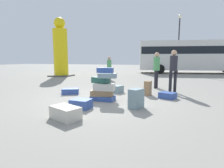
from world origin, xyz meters
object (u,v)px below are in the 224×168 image
object	(u,v)px
lamp_post	(179,35)
suitcase_slate_foreground_near	(115,89)
yellow_dummy_statue	(61,50)
suitcase_navy_foreground_far	(70,91)
person_bearded_onlooker	(157,67)
suitcase_navy_white_trunk	(167,95)
parked_bus	(195,55)
suitcase_tower	(103,87)
person_tourist_with_camera	(109,66)
suitcase_brown_upright_blue	(148,88)
suitcase_cream_left_side	(65,113)
suitcase_navy_right_side	(81,104)
person_passerby_in_red	(173,67)
suitcase_slate_behind_tower	(136,99)

from	to	relation	value
lamp_post	suitcase_slate_foreground_near	bearing A→B (deg)	-105.49
yellow_dummy_statue	suitcase_navy_foreground_far	bearing A→B (deg)	-54.91
suitcase_slate_foreground_near	person_bearded_onlooker	bearing A→B (deg)	67.97
suitcase_navy_foreground_far	suitcase_navy_white_trunk	distance (m)	3.71
parked_bus	lamp_post	xyz separation A→B (m)	(-1.69, -1.06, 1.83)
suitcase_tower	suitcase_navy_foreground_far	xyz separation A→B (m)	(-1.63, 0.66, -0.36)
person_tourist_with_camera	parked_bus	bearing A→B (deg)	146.12
suitcase_navy_foreground_far	suitcase_slate_foreground_near	bearing A→B (deg)	3.30
suitcase_navy_foreground_far	suitcase_brown_upright_blue	xyz separation A→B (m)	(2.98, 0.62, 0.17)
yellow_dummy_statue	parked_bus	world-z (taller)	yellow_dummy_statue
suitcase_cream_left_side	parked_bus	xyz separation A→B (m)	(5.01, 15.78, 1.69)
suitcase_navy_right_side	yellow_dummy_statue	size ratio (longest dim) A/B	0.12
suitcase_navy_right_side	suitcase_cream_left_side	world-z (taller)	suitcase_cream_left_side
suitcase_navy_foreground_far	lamp_post	distance (m)	13.43
suitcase_navy_right_side	lamp_post	world-z (taller)	lamp_post
person_passerby_in_red	suitcase_tower	bearing A→B (deg)	11.11
suitcase_tower	person_passerby_in_red	xyz separation A→B (m)	(2.27, 2.08, 0.58)
suitcase_navy_white_trunk	person_tourist_with_camera	world-z (taller)	person_tourist_with_camera
person_bearded_onlooker	suitcase_slate_behind_tower	bearing A→B (deg)	7.30
suitcase_navy_foreground_far	person_tourist_with_camera	xyz separation A→B (m)	(-0.05, 5.30, 0.82)
suitcase_slate_foreground_near	suitcase_navy_foreground_far	distance (m)	1.84
lamp_post	suitcase_navy_white_trunk	bearing A→B (deg)	-95.02
yellow_dummy_statue	person_tourist_with_camera	bearing A→B (deg)	-15.16
suitcase_slate_behind_tower	parked_bus	size ratio (longest dim) A/B	0.05
person_tourist_with_camera	person_passerby_in_red	world-z (taller)	person_passerby_in_red
person_tourist_with_camera	person_passerby_in_red	size ratio (longest dim) A/B	0.90
suitcase_cream_left_side	lamp_post	bearing A→B (deg)	101.01
suitcase_navy_right_side	person_passerby_in_red	bearing A→B (deg)	56.30
suitcase_slate_foreground_near	person_tourist_with_camera	xyz separation A→B (m)	(-1.68, 4.45, 0.78)
yellow_dummy_statue	person_bearded_onlooker	bearing A→B (deg)	-27.32
suitcase_navy_right_side	yellow_dummy_statue	world-z (taller)	yellow_dummy_statue
suitcase_cream_left_side	lamp_post	xyz separation A→B (m)	(3.32, 14.73, 3.52)
suitcase_navy_white_trunk	parked_bus	world-z (taller)	parked_bus
suitcase_navy_right_side	parked_bus	bearing A→B (deg)	76.19
suitcase_navy_right_side	suitcase_navy_white_trunk	size ratio (longest dim) A/B	1.03
suitcase_slate_behind_tower	person_tourist_with_camera	distance (m)	7.24
suitcase_slate_foreground_near	lamp_post	distance (m)	12.15
suitcase_slate_foreground_near	suitcase_navy_white_trunk	size ratio (longest dim) A/B	1.12
suitcase_brown_upright_blue	person_tourist_with_camera	bearing A→B (deg)	136.51
person_tourist_with_camera	parked_bus	size ratio (longest dim) A/B	0.14
parked_bus	suitcase_slate_foreground_near	bearing A→B (deg)	-119.89
suitcase_slate_behind_tower	yellow_dummy_statue	world-z (taller)	yellow_dummy_statue
suitcase_slate_foreground_near	suitcase_navy_foreground_far	world-z (taller)	suitcase_slate_foreground_near
suitcase_navy_right_side	suitcase_navy_white_trunk	bearing A→B (deg)	46.02
person_passerby_in_red	lamp_post	distance (m)	10.98
suitcase_cream_left_side	parked_bus	size ratio (longest dim) A/B	0.06
suitcase_slate_behind_tower	suitcase_tower	bearing A→B (deg)	176.27
suitcase_brown_upright_blue	person_passerby_in_red	world-z (taller)	person_passerby_in_red
person_bearded_onlooker	parked_bus	size ratio (longest dim) A/B	0.15
suitcase_tower	yellow_dummy_statue	size ratio (longest dim) A/B	0.23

